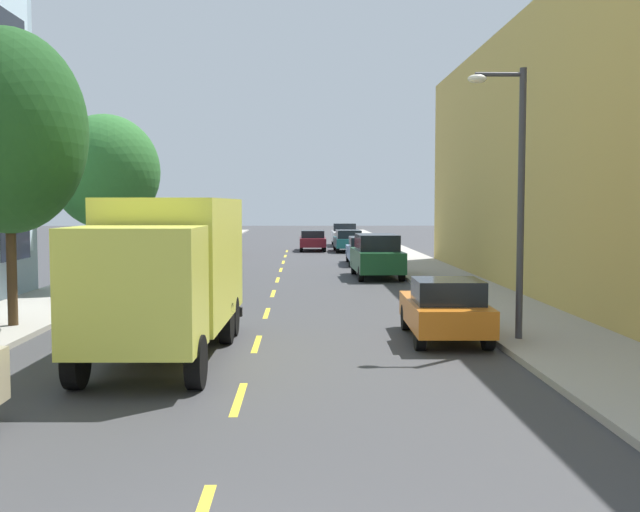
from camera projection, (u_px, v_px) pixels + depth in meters
The scene contains 17 objects.
ground_plane at pixel (280, 274), 35.59m from camera, with size 160.00×160.00×0.00m, color #38383A.
sidewalk_left at pixel (118, 276), 33.43m from camera, with size 3.20×120.00×0.14m, color #A39E93.
sidewalk_right at pixel (437, 276), 33.76m from camera, with size 3.20×120.00×0.14m, color #A39E93.
lane_centerline_dashes at pixel (276, 286), 30.11m from camera, with size 0.14×47.20×0.01m.
street_tree_second at pixel (8, 131), 19.18m from camera, with size 3.96×3.96×7.58m.
street_tree_third at pixel (106, 172), 28.71m from camera, with size 4.09×4.09×6.52m.
street_lamp at pixel (514, 182), 17.34m from camera, with size 1.35×0.28×6.21m.
delivery_box_truck at pixel (170, 266), 16.30m from camera, with size 2.57×7.61×3.38m.
parked_suv_forest at pixel (377, 256), 33.53m from camera, with size 2.07×4.85×1.93m.
parked_wagon_sky at pixel (364, 250), 41.07m from camera, with size 1.88×4.72×1.50m.
parked_hatchback_navy at pixel (188, 258), 35.28m from camera, with size 1.76×4.01×1.50m.
parked_pickup_white at pixel (345, 235), 59.64m from camera, with size 2.04×5.32×1.73m.
parked_suv_black at pixel (142, 272), 25.54m from camera, with size 2.01×4.82×1.93m.
parked_wagon_red at pixel (216, 243), 47.97m from camera, with size 1.94×4.75×1.50m.
parked_hatchback_orange at pixel (445, 309), 18.09m from camera, with size 1.84×4.04×1.50m.
parked_wagon_teal at pixel (348, 240), 52.07m from camera, with size 1.87×4.72×1.50m.
moving_burgundy_sedan at pixel (313, 240), 53.17m from camera, with size 1.80×4.50×1.43m.
Camera 1 is at (1.06, -5.49, 3.25)m, focal length 42.49 mm.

